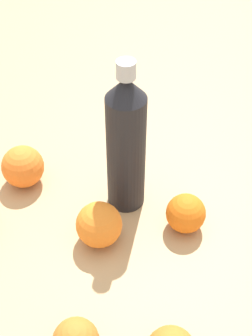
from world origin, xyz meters
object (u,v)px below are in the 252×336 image
object	(u,v)px
orange_3	(23,166)
water_bottle	(126,144)
orange_5	(186,213)
orange_0	(98,225)

from	to	relation	value
orange_3	water_bottle	bearing A→B (deg)	-177.17
orange_5	water_bottle	bearing A→B (deg)	-15.79
orange_0	orange_5	distance (m)	0.15
orange_0	orange_3	size ratio (longest dim) A/B	0.98
orange_3	orange_5	world-z (taller)	orange_3
water_bottle	orange_5	world-z (taller)	water_bottle
orange_0	orange_5	size ratio (longest dim) A/B	1.13
water_bottle	orange_3	size ratio (longest dim) A/B	3.68
orange_0	orange_5	bearing A→B (deg)	-152.73
water_bottle	orange_5	distance (m)	0.16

